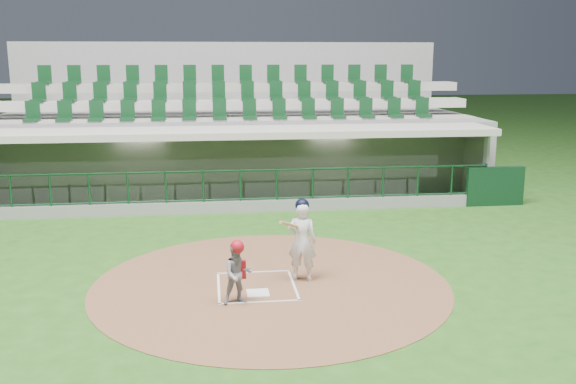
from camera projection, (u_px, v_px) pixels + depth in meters
name	position (u px, v px, depth m)	size (l,w,h in m)	color
ground	(255.00, 282.00, 13.11)	(120.00, 120.00, 0.00)	#214D16
dirt_circle	(271.00, 284.00, 12.95)	(7.20, 7.20, 0.01)	brown
home_plate	(258.00, 293.00, 12.42)	(0.43, 0.43, 0.02)	white
batter_box_chalk	(256.00, 286.00, 12.81)	(1.55, 1.80, 0.01)	white
dugout_structure	(240.00, 169.00, 20.53)	(16.40, 3.70, 3.00)	gray
seating_deck	(233.00, 142.00, 23.39)	(17.00, 6.72, 5.15)	gray
batter	(302.00, 239.00, 13.02)	(0.88, 0.92, 1.71)	white
catcher	(238.00, 272.00, 11.82)	(0.63, 0.53, 1.22)	gray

